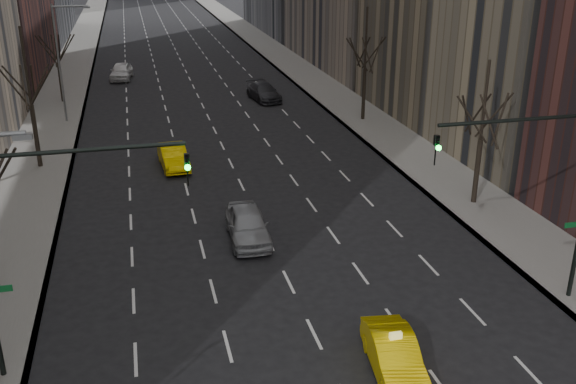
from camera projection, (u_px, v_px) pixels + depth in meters
sidewalk_left at (74, 66)px, 73.55m from camera, size 4.50×320.00×0.15m
sidewalk_right at (282, 57)px, 78.92m from camera, size 4.50×320.00×0.15m
tree_lw_c at (32, 106)px, 39.63m from camera, size 3.36×3.50×8.74m
tree_lw_d at (58, 63)px, 56.06m from camera, size 3.36×3.50×7.36m
tree_rw_b at (481, 140)px, 34.16m from camera, size 3.36×3.50×7.82m
tree_rw_c at (365, 71)px, 50.30m from camera, size 3.36×3.50×8.74m
traffic_mast_left at (34, 224)px, 19.85m from camera, size 6.69×0.39×8.00m
traffic_mast_right at (552, 176)px, 23.84m from camera, size 6.69×0.39×8.00m
streetlight_far at (63, 51)px, 49.23m from camera, size 2.83×0.22×9.00m
taxi_sedan at (394, 356)px, 21.50m from camera, size 1.97×4.32×1.37m
silver_sedan_ahead at (248, 225)px, 31.06m from camera, size 2.05×4.73×1.59m
far_taxi at (173, 156)px, 40.96m from camera, size 1.89×4.58×1.48m
far_suv_grey at (264, 92)px, 58.07m from camera, size 2.78×5.41×1.50m
far_car_white at (121, 71)px, 66.56m from camera, size 2.63×5.18×1.69m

